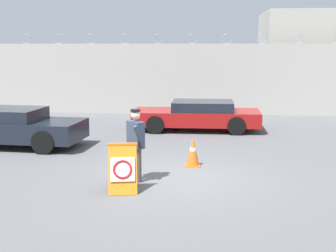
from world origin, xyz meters
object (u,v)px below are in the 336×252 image
object	(u,v)px
security_guard	(136,142)
parked_car_rear_sedan	(198,115)
barricade_sign	(123,167)
traffic_cone_mid	(193,152)
parked_car_front_coupe	(14,127)

from	to	relation	value
security_guard	parked_car_rear_sedan	xyz separation A→B (m)	(1.27, 7.04, -0.38)
barricade_sign	traffic_cone_mid	distance (m)	2.76
barricade_sign	parked_car_rear_sedan	bearing A→B (deg)	69.15
traffic_cone_mid	parked_car_rear_sedan	xyz separation A→B (m)	(-0.02, 5.45, 0.20)
parked_car_front_coupe	parked_car_rear_sedan	distance (m)	6.74
security_guard	parked_car_front_coupe	world-z (taller)	security_guard
barricade_sign	traffic_cone_mid	world-z (taller)	barricade_sign
security_guard	parked_car_rear_sedan	bearing A→B (deg)	122.50
parked_car_front_coupe	traffic_cone_mid	bearing A→B (deg)	-14.17
parked_car_front_coupe	security_guard	bearing A→B (deg)	-33.81
traffic_cone_mid	parked_car_front_coupe	world-z (taller)	parked_car_front_coupe
parked_car_rear_sedan	traffic_cone_mid	bearing A→B (deg)	90.17
traffic_cone_mid	parked_car_front_coupe	distance (m)	6.11
traffic_cone_mid	parked_car_rear_sedan	bearing A→B (deg)	90.23
barricade_sign	traffic_cone_mid	bearing A→B (deg)	47.52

